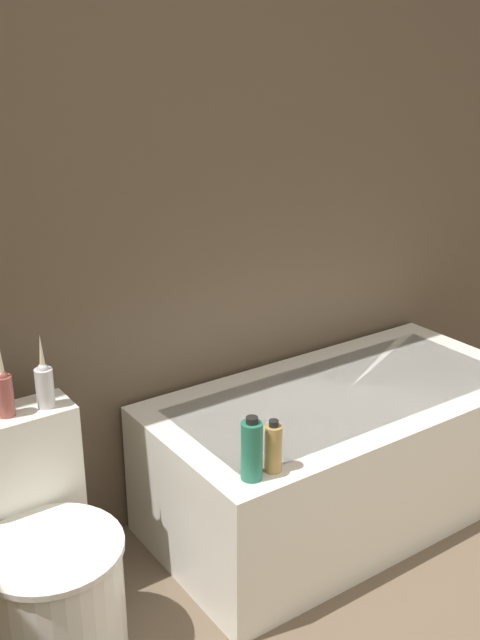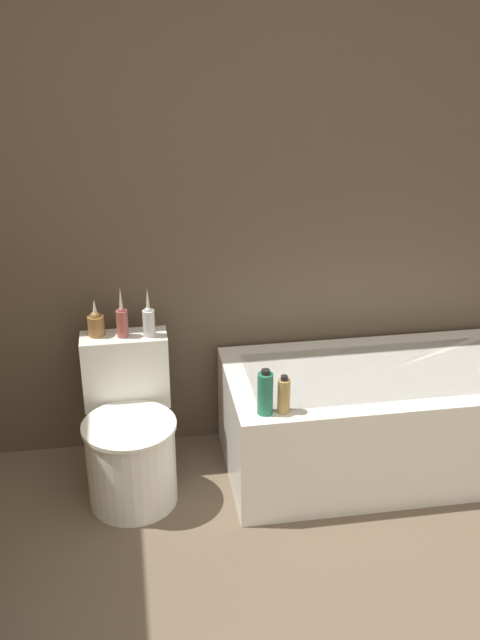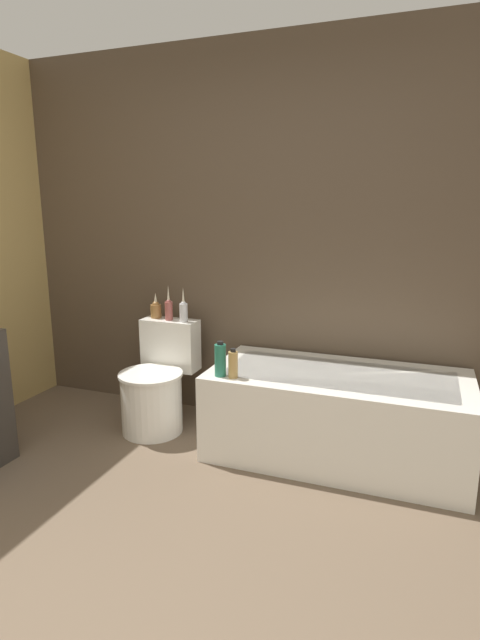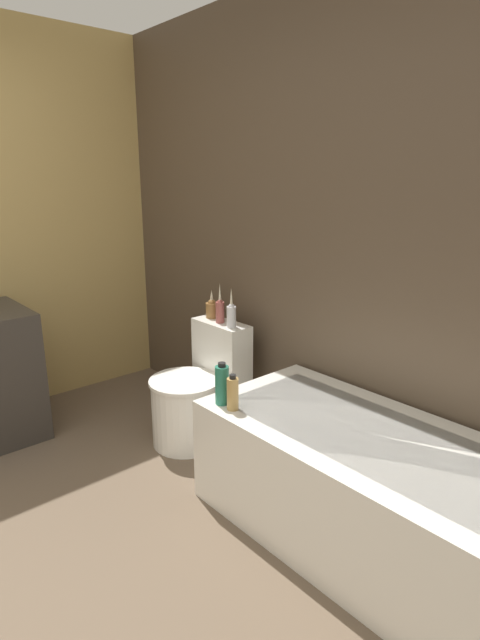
# 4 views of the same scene
# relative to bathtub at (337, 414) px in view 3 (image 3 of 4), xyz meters

# --- Properties ---
(ground_plane) EXTENTS (12.00, 12.00, 0.00)m
(ground_plane) POSITION_rel_bathtub_xyz_m (-0.79, -1.75, -0.27)
(ground_plane) COLOR brown
(wall_back_tiled) EXTENTS (6.40, 0.06, 2.60)m
(wall_back_tiled) POSITION_rel_bathtub_xyz_m (-0.79, 0.43, 1.03)
(wall_back_tiled) COLOR brown
(wall_back_tiled) RESTS_ON ground_plane
(bathtub) EXTENTS (1.54, 0.76, 0.54)m
(bathtub) POSITION_rel_bathtub_xyz_m (0.00, 0.00, 0.00)
(bathtub) COLOR white
(bathtub) RESTS_ON ground
(toilet) EXTENTS (0.43, 0.59, 0.73)m
(toilet) POSITION_rel_bathtub_xyz_m (-1.24, -0.02, 0.03)
(toilet) COLOR white
(toilet) RESTS_ON ground
(vase_gold) EXTENTS (0.08, 0.08, 0.18)m
(vase_gold) POSITION_rel_bathtub_xyz_m (-1.37, 0.22, 0.52)
(vase_gold) COLOR olive
(vase_gold) RESTS_ON toilet
(vase_silver) EXTENTS (0.05, 0.05, 0.25)m
(vase_silver) POSITION_rel_bathtub_xyz_m (-1.24, 0.18, 0.54)
(vase_silver) COLOR #994C47
(vase_silver) RESTS_ON toilet
(vase_bronze) EXTENTS (0.06, 0.06, 0.24)m
(vase_bronze) POSITION_rel_bathtub_xyz_m (-1.12, 0.17, 0.54)
(vase_bronze) COLOR silver
(vase_bronze) RESTS_ON toilet
(shampoo_bottle_tall) EXTENTS (0.07, 0.07, 0.21)m
(shampoo_bottle_tall) POSITION_rel_bathtub_xyz_m (-0.65, -0.29, 0.36)
(shampoo_bottle_tall) COLOR #267259
(shampoo_bottle_tall) RESTS_ON bathtub
(shampoo_bottle_short) EXTENTS (0.06, 0.06, 0.18)m
(shampoo_bottle_short) POSITION_rel_bathtub_xyz_m (-0.57, -0.29, 0.35)
(shampoo_bottle_short) COLOR tan
(shampoo_bottle_short) RESTS_ON bathtub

